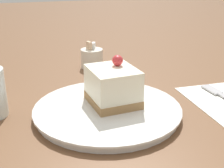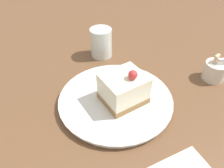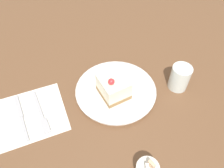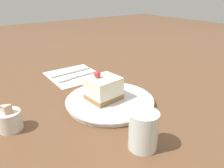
# 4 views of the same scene
# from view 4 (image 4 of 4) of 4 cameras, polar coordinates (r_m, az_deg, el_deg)

# --- Properties ---
(ground_plane) EXTENTS (4.00, 4.00, 0.00)m
(ground_plane) POSITION_cam_4_polar(r_m,az_deg,el_deg) (0.71, 3.22, -5.34)
(ground_plane) COLOR brown
(plate) EXTENTS (0.28, 0.28, 0.02)m
(plate) POSITION_cam_4_polar(r_m,az_deg,el_deg) (0.71, -0.58, -4.46)
(plate) COLOR silver
(plate) RESTS_ON ground_plane
(cake_slice) EXTENTS (0.10, 0.11, 0.09)m
(cake_slice) POSITION_cam_4_polar(r_m,az_deg,el_deg) (0.69, -2.21, -1.14)
(cake_slice) COLOR #9E7547
(cake_slice) RESTS_ON plate
(napkin) EXTENTS (0.22, 0.21, 0.00)m
(napkin) POSITION_cam_4_polar(r_m,az_deg,el_deg) (0.95, -9.84, 2.30)
(napkin) COLOR white
(napkin) RESTS_ON ground_plane
(fork) EXTENTS (0.03, 0.18, 0.00)m
(fork) POSITION_cam_4_polar(r_m,az_deg,el_deg) (0.92, -9.91, 1.69)
(fork) COLOR #B2B2B7
(fork) RESTS_ON napkin
(knife) EXTENTS (0.02, 0.19, 0.00)m
(knife) POSITION_cam_4_polar(r_m,az_deg,el_deg) (0.98, -9.73, 3.25)
(knife) COLOR #B2B2B7
(knife) RESTS_ON napkin
(sugar_bowl) EXTENTS (0.06, 0.06, 0.07)m
(sugar_bowl) POSITION_cam_4_polar(r_m,az_deg,el_deg) (0.63, -25.16, -8.58)
(sugar_bowl) COLOR silver
(sugar_bowl) RESTS_ON ground_plane
(drinking_glass) EXTENTS (0.07, 0.07, 0.09)m
(drinking_glass) POSITION_cam_4_polar(r_m,az_deg,el_deg) (0.51, 8.19, -11.89)
(drinking_glass) COLOR silver
(drinking_glass) RESTS_ON ground_plane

